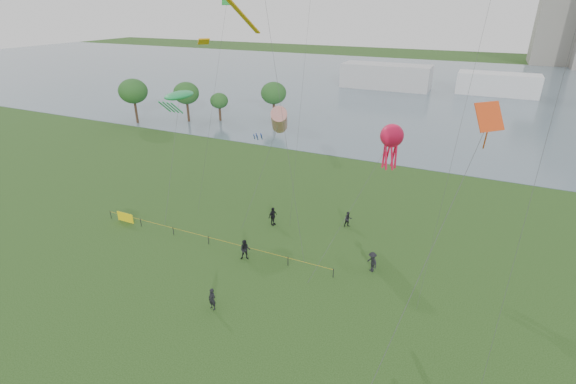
% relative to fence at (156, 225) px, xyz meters
% --- Properties ---
extents(ground_plane, '(400.00, 400.00, 0.00)m').
position_rel_fence_xyz_m(ground_plane, '(15.24, -12.40, -0.55)').
color(ground_plane, '#1D3D13').
extents(lake, '(400.00, 120.00, 0.08)m').
position_rel_fence_xyz_m(lake, '(15.24, 87.60, -0.53)').
color(lake, slate).
rests_on(lake, ground_plane).
extents(building_low, '(16.00, 18.00, 28.00)m').
position_rel_fence_xyz_m(building_low, '(47.24, 155.60, 13.45)').
color(building_low, gray).
rests_on(building_low, ground_plane).
extents(pavilion_left, '(22.00, 8.00, 6.00)m').
position_rel_fence_xyz_m(pavilion_left, '(3.24, 82.60, 2.45)').
color(pavilion_left, silver).
rests_on(pavilion_left, ground_plane).
extents(pavilion_right, '(18.00, 7.00, 5.00)m').
position_rel_fence_xyz_m(pavilion_right, '(29.24, 85.60, 1.95)').
color(pavilion_right, white).
rests_on(pavilion_right, ground_plane).
extents(trees, '(27.15, 16.18, 7.93)m').
position_rel_fence_xyz_m(trees, '(-20.62, 34.78, 4.72)').
color(trees, '#3A271A').
rests_on(trees, ground_plane).
extents(fence, '(24.07, 0.07, 1.05)m').
position_rel_fence_xyz_m(fence, '(0.00, 0.00, 0.00)').
color(fence, black).
rests_on(fence, ground_plane).
extents(spectator_a, '(1.10, 1.01, 1.85)m').
position_rel_fence_xyz_m(spectator_a, '(10.40, -0.67, 0.37)').
color(spectator_a, black).
rests_on(spectator_a, ground_plane).
extents(spectator_b, '(1.29, 1.26, 1.77)m').
position_rel_fence_xyz_m(spectator_b, '(20.68, 2.19, 0.33)').
color(spectator_b, black).
rests_on(spectator_b, ground_plane).
extents(spectator_c, '(0.77, 1.20, 1.90)m').
position_rel_fence_xyz_m(spectator_c, '(9.79, 5.76, 0.40)').
color(spectator_c, black).
rests_on(spectator_c, ground_plane).
extents(spectator_f, '(0.69, 0.53, 1.71)m').
position_rel_fence_xyz_m(spectator_f, '(11.49, -7.22, 0.30)').
color(spectator_f, black).
rests_on(spectator_f, ground_plane).
extents(spectator_g, '(0.98, 0.96, 1.59)m').
position_rel_fence_xyz_m(spectator_g, '(16.64, 8.56, 0.24)').
color(spectator_g, black).
rests_on(spectator_g, ground_plane).
extents(kite_windsock, '(4.14, 8.80, 11.26)m').
position_rel_fence_xyz_m(kite_windsock, '(8.44, 10.10, 8.87)').
color(kite_windsock, '#3F3F42').
extents(kite_creature, '(4.68, 10.64, 11.37)m').
position_rel_fence_xyz_m(kite_creature, '(-3.49, 9.71, 10.37)').
color(kite_creature, '#3F3F42').
extents(kite_octopus, '(4.64, 10.16, 11.01)m').
position_rel_fence_xyz_m(kite_octopus, '(20.19, 7.58, 9.36)').
color(kite_octopus, '#3F3F42').
extents(kite_delta, '(4.91, 15.12, 15.57)m').
position_rel_fence_xyz_m(kite_delta, '(26.82, -4.10, 13.62)').
color(kite_delta, '#3F3F42').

